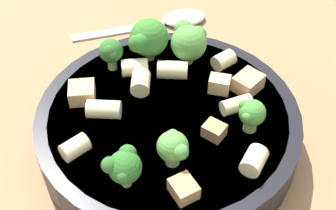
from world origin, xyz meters
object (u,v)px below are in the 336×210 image
rigatoni_3 (141,83)px  rigatoni_6 (236,105)px  broccoli_floret_4 (111,52)px  rigatoni_2 (224,60)px  rigatoni_4 (104,109)px  chicken_chunk_2 (184,189)px  chicken_chunk_0 (217,82)px  broccoli_floret_5 (148,38)px  rigatoni_1 (254,161)px  chicken_chunk_1 (214,131)px  rigatoni_7 (173,70)px  pasta_bowl (168,126)px  broccoli_floret_0 (252,114)px  broccoli_floret_1 (173,147)px  broccoli_floret_2 (189,41)px  broccoli_floret_3 (124,166)px  chicken_chunk_4 (82,93)px  chicken_chunk_3 (248,83)px  rigatoni_0 (134,68)px  rigatoni_5 (74,145)px  spoon (167,21)px

rigatoni_3 → rigatoni_6: 0.09m
broccoli_floret_4 → rigatoni_2: 0.11m
rigatoni_3 → rigatoni_4: rigatoni_3 is taller
chicken_chunk_2 → rigatoni_4: bearing=98.1°
chicken_chunk_0 → broccoli_floret_5: bearing=116.0°
rigatoni_1 → chicken_chunk_1: 0.04m
rigatoni_2 → rigatoni_7: size_ratio=0.72×
pasta_bowl → rigatoni_1: 0.09m
broccoli_floret_0 → rigatoni_7: bearing=102.7°
rigatoni_3 → chicken_chunk_0: rigatoni_3 is taller
rigatoni_2 → chicken_chunk_0: bearing=-137.6°
rigatoni_4 → rigatoni_1: bearing=-56.2°
broccoli_floret_1 → rigatoni_4: bearing=107.6°
broccoli_floret_5 → pasta_bowl: bearing=-106.8°
rigatoni_2 → rigatoni_4: (-0.13, 0.00, 0.00)m
broccoli_floret_2 → rigatoni_3: (-0.06, -0.01, -0.01)m
rigatoni_4 → rigatoni_7: same height
broccoli_floret_3 → rigatoni_1: broccoli_floret_3 is taller
rigatoni_1 → chicken_chunk_4: bearing=120.1°
chicken_chunk_0 → chicken_chunk_3: bearing=-34.2°
pasta_bowl → broccoli_floret_2: 0.09m
broccoli_floret_5 → rigatoni_0: broccoli_floret_5 is taller
rigatoni_3 → chicken_chunk_4: size_ratio=0.98×
rigatoni_0 → rigatoni_5: rigatoni_0 is taller
broccoli_floret_2 → rigatoni_5: 0.15m
rigatoni_3 → chicken_chunk_0: size_ratio=1.19×
rigatoni_5 → spoon: size_ratio=0.13×
rigatoni_0 → chicken_chunk_4: (-0.06, -0.00, -0.00)m
broccoli_floret_2 → rigatoni_1: bearing=-102.1°
rigatoni_5 → chicken_chunk_4: bearing=59.7°
chicken_chunk_3 → broccoli_floret_5: bearing=124.0°
broccoli_floret_4 → chicken_chunk_3: broccoli_floret_4 is taller
broccoli_floret_0 → chicken_chunk_0: size_ratio=1.64×
broccoli_floret_3 → rigatoni_1: bearing=-22.9°
chicken_chunk_2 → rigatoni_2: bearing=42.4°
broccoli_floret_0 → rigatoni_5: (-0.14, 0.06, -0.01)m
chicken_chunk_0 → broccoli_floret_2: bearing=90.1°
rigatoni_2 → chicken_chunk_2: size_ratio=1.00×
broccoli_floret_4 → rigatoni_0: 0.03m
broccoli_floret_1 → rigatoni_2: 0.13m
broccoli_floret_2 → chicken_chunk_4: size_ratio=1.74×
rigatoni_7 → chicken_chunk_1: (-0.01, -0.08, -0.00)m
broccoli_floret_4 → chicken_chunk_2: (-0.02, -0.16, -0.01)m
rigatoni_0 → chicken_chunk_0: (0.06, -0.06, -0.00)m
broccoli_floret_3 → broccoli_floret_1: bearing=-3.2°
broccoli_floret_3 → broccoli_floret_0: bearing=-2.7°
broccoli_floret_4 → chicken_chunk_4: broccoli_floret_4 is taller
rigatoni_7 → chicken_chunk_1: size_ratio=1.63×
broccoli_floret_5 → chicken_chunk_0: 0.08m
broccoli_floret_0 → rigatoni_4: (-0.10, 0.08, -0.01)m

